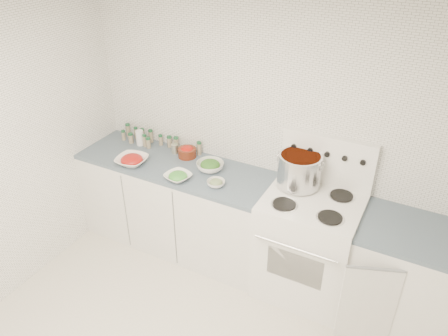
% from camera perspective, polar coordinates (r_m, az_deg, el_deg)
% --- Properties ---
extents(room_walls, '(3.54, 3.04, 2.52)m').
position_cam_1_polar(room_walls, '(2.40, -6.59, -3.27)').
color(room_walls, white).
rests_on(room_walls, ground).
extents(counter_left, '(1.85, 0.62, 0.90)m').
position_cam_1_polar(counter_left, '(4.22, -6.14, -4.75)').
color(counter_left, white).
rests_on(counter_left, ground).
extents(stove, '(0.76, 0.70, 1.36)m').
position_cam_1_polar(stove, '(3.76, 10.93, -9.57)').
color(stove, white).
rests_on(stove, ground).
extents(counter_right, '(0.89, 0.77, 0.90)m').
position_cam_1_polar(counter_right, '(3.73, 23.23, -13.36)').
color(counter_right, white).
rests_on(counter_right, ground).
extents(stock_pot, '(0.37, 0.35, 0.27)m').
position_cam_1_polar(stock_pot, '(3.56, 9.84, -0.09)').
color(stock_pot, silver).
rests_on(stock_pot, stove).
extents(bowl_tomato, '(0.30, 0.30, 0.09)m').
position_cam_1_polar(bowl_tomato, '(4.02, -11.96, 1.02)').
color(bowl_tomato, white).
rests_on(bowl_tomato, counter_left).
extents(bowl_snowpea, '(0.26, 0.26, 0.07)m').
position_cam_1_polar(bowl_snowpea, '(3.74, -6.04, -1.10)').
color(bowl_snowpea, white).
rests_on(bowl_snowpea, counter_left).
extents(bowl_broccoli, '(0.31, 0.31, 0.10)m').
position_cam_1_polar(bowl_broccoli, '(3.84, -1.83, 0.31)').
color(bowl_broccoli, white).
rests_on(bowl_broccoli, counter_left).
extents(bowl_zucchini, '(0.20, 0.20, 0.06)m').
position_cam_1_polar(bowl_zucchini, '(3.63, -1.06, -1.96)').
color(bowl_zucchini, white).
rests_on(bowl_zucchini, counter_left).
extents(bowl_pepper, '(0.17, 0.17, 0.11)m').
position_cam_1_polar(bowl_pepper, '(4.06, -4.85, 2.13)').
color(bowl_pepper, '#58200F').
rests_on(bowl_pepper, counter_left).
extents(salt_canister, '(0.09, 0.09, 0.15)m').
position_cam_1_polar(salt_canister, '(4.33, -10.93, 3.90)').
color(salt_canister, white).
rests_on(salt_canister, counter_left).
extents(tin_can, '(0.07, 0.07, 0.09)m').
position_cam_1_polar(tin_can, '(4.14, -6.43, 2.55)').
color(tin_can, '#A7A48E').
rests_on(tin_can, counter_left).
extents(spice_cluster, '(0.88, 0.16, 0.13)m').
position_cam_1_polar(spice_cluster, '(4.33, -9.41, 3.83)').
color(spice_cluster, gray).
rests_on(spice_cluster, counter_left).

